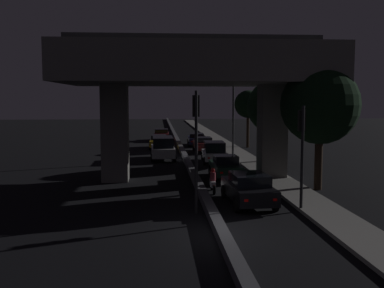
% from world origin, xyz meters
% --- Properties ---
extents(ground_plane, '(200.00, 200.00, 0.00)m').
position_xyz_m(ground_plane, '(0.00, 0.00, 0.00)').
color(ground_plane, black).
extents(median_divider, '(0.46, 126.00, 0.39)m').
position_xyz_m(median_divider, '(0.00, 35.00, 0.19)').
color(median_divider, '#4C4C51').
rests_on(median_divider, ground_plane).
extents(sidewalk_right, '(2.05, 126.00, 0.17)m').
position_xyz_m(sidewalk_right, '(5.10, 28.00, 0.08)').
color(sidewalk_right, gray).
rests_on(sidewalk_right, ground_plane).
extents(elevated_overpass, '(16.17, 9.82, 9.12)m').
position_xyz_m(elevated_overpass, '(0.00, 11.99, 6.80)').
color(elevated_overpass, slate).
rests_on(elevated_overpass, ground_plane).
extents(traffic_light_left_of_median, '(0.30, 0.49, 5.48)m').
position_xyz_m(traffic_light_left_of_median, '(-0.63, 3.53, 3.72)').
color(traffic_light_left_of_median, black).
rests_on(traffic_light_left_of_median, ground_plane).
extents(traffic_light_right_of_median, '(0.30, 0.49, 4.81)m').
position_xyz_m(traffic_light_right_of_median, '(4.17, 3.54, 3.28)').
color(traffic_light_right_of_median, black).
rests_on(traffic_light_right_of_median, ground_plane).
extents(street_lamp, '(1.97, 0.32, 8.04)m').
position_xyz_m(street_lamp, '(4.06, 22.93, 4.72)').
color(street_lamp, '#2D2D30').
rests_on(street_lamp, ground_plane).
extents(car_black_lead, '(2.15, 4.65, 1.55)m').
position_xyz_m(car_black_lead, '(2.04, 4.94, 0.81)').
color(car_black_lead, black).
rests_on(car_black_lead, ground_plane).
extents(car_dark_green_second, '(1.89, 3.97, 1.48)m').
position_xyz_m(car_dark_green_second, '(2.05, 12.40, 0.74)').
color(car_dark_green_second, black).
rests_on(car_dark_green_second, ground_plane).
extents(car_white_third, '(2.04, 4.31, 1.69)m').
position_xyz_m(car_white_third, '(2.23, 19.60, 0.87)').
color(car_white_third, silver).
rests_on(car_white_third, ground_plane).
extents(car_dark_red_fourth, '(1.85, 4.25, 1.46)m').
position_xyz_m(car_dark_red_fourth, '(2.07, 26.93, 0.77)').
color(car_dark_red_fourth, '#591414').
rests_on(car_dark_red_fourth, ground_plane).
extents(car_dark_blue_fifth, '(2.00, 4.51, 1.37)m').
position_xyz_m(car_dark_blue_fifth, '(1.92, 33.03, 0.72)').
color(car_dark_blue_fifth, '#141938').
rests_on(car_dark_blue_fifth, ground_plane).
extents(car_white_lead_oncoming, '(2.13, 4.73, 1.94)m').
position_xyz_m(car_white_lead_oncoming, '(-1.91, 21.64, 1.03)').
color(car_white_lead_oncoming, silver).
rests_on(car_white_lead_oncoming, ground_plane).
extents(car_taxi_yellow_second_oncoming, '(2.02, 4.55, 1.39)m').
position_xyz_m(car_taxi_yellow_second_oncoming, '(-2.22, 30.52, 0.74)').
color(car_taxi_yellow_second_oncoming, gold).
rests_on(car_taxi_yellow_second_oncoming, ground_plane).
extents(car_dark_red_third_oncoming, '(2.04, 4.53, 1.44)m').
position_xyz_m(car_dark_red_third_oncoming, '(-1.87, 39.27, 0.76)').
color(car_dark_red_third_oncoming, '#591414').
rests_on(car_dark_red_third_oncoming, ground_plane).
extents(motorcycle_white_filtering_near, '(0.32, 1.68, 1.36)m').
position_xyz_m(motorcycle_white_filtering_near, '(0.67, 7.89, 0.59)').
color(motorcycle_white_filtering_near, black).
rests_on(motorcycle_white_filtering_near, ground_plane).
extents(pedestrian_on_sidewalk, '(0.37, 0.37, 1.70)m').
position_xyz_m(pedestrian_on_sidewalk, '(5.28, 13.83, 1.01)').
color(pedestrian_on_sidewalk, black).
rests_on(pedestrian_on_sidewalk, sidewalk_right).
extents(roadside_tree_kerbside_near, '(4.39, 4.39, 6.98)m').
position_xyz_m(roadside_tree_kerbside_near, '(6.70, 8.24, 4.76)').
color(roadside_tree_kerbside_near, '#2D2116').
rests_on(roadside_tree_kerbside_near, ground_plane).
extents(roadside_tree_kerbside_mid, '(4.30, 4.30, 6.67)m').
position_xyz_m(roadside_tree_kerbside_mid, '(6.97, 19.24, 4.50)').
color(roadside_tree_kerbside_mid, '#38281C').
rests_on(roadside_tree_kerbside_mid, ground_plane).
extents(roadside_tree_kerbside_far, '(2.92, 2.92, 6.05)m').
position_xyz_m(roadside_tree_kerbside_far, '(7.20, 30.63, 4.56)').
color(roadside_tree_kerbside_far, '#2D2116').
rests_on(roadside_tree_kerbside_far, ground_plane).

